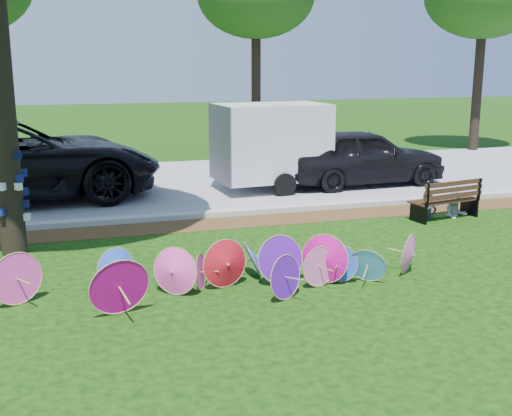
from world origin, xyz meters
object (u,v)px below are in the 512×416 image
Objects in this scene: dark_pickup at (361,157)px; cargo_trailer at (271,142)px; parasol_pile at (233,268)px; black_van at (7,160)px; park_bench at (444,199)px; person_right at (456,192)px; person_left at (429,193)px.

cargo_trailer is at bearing 86.72° from dark_pickup.
parasol_pile is at bearing 140.24° from dark_pickup.
dark_pickup is (5.59, 7.25, 0.43)m from parasol_pile.
park_bench is (9.39, -4.55, -0.60)m from black_van.
person_left is at bearing -168.74° from person_right.
person_right is at bearing -2.79° from park_bench.
dark_pickup is at bearing 52.40° from parasol_pile.
parasol_pile is 6.44m from park_bench.
cargo_trailer is (6.71, -0.39, 0.27)m from black_van.
cargo_trailer is 2.59× the size of person_right.
dark_pickup is 1.63× the size of cargo_trailer.
person_left is (-0.31, -4.07, -0.21)m from dark_pickup.
park_bench is (0.04, -4.12, -0.36)m from dark_pickup.
cargo_trailer is 5.17m from person_right.
parasol_pile is at bearing -140.68° from person_right.
parasol_pile is 7.93m from cargo_trailer.
person_right is at bearing 2.40° from person_left.
dark_pickup is 4.09m from person_right.
parasol_pile is 2.37× the size of cargo_trailer.
person_right is (0.39, -4.07, -0.25)m from dark_pickup.
cargo_trailer reaches higher than black_van.
park_bench is 0.38m from person_left.
cargo_trailer reaches higher than dark_pickup.
cargo_trailer is at bearing 111.79° from park_bench.
person_right is at bearing -122.18° from black_van.
black_van is 1.59× the size of dark_pickup.
park_bench is at bearing 178.41° from dark_pickup.
black_van is 10.74m from person_right.
person_right reaches higher than park_bench.
dark_pickup reaches higher than park_bench.
parasol_pile is 5.82× the size of person_left.
parasol_pile is 4.07× the size of park_bench.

